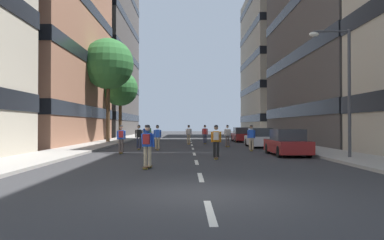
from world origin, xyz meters
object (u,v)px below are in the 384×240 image
parked_car_far (242,135)px  skater_9 (147,144)px  skater_4 (228,134)px  skater_10 (139,136)px  street_tree_mid (120,89)px  skater_6 (157,136)px  street_tree_near (108,64)px  skater_3 (121,137)px  skater_5 (216,139)px  streetlamp_right (342,78)px  skater_1 (251,136)px  parked_car_near (287,143)px  skater_7 (205,133)px  parked_car_mid (260,138)px  skater_8 (146,134)px  skater_2 (149,132)px  skater_0 (189,133)px

parked_car_far → skater_9: (-7.42, -23.93, 0.32)m
skater_4 → skater_10: 7.47m
street_tree_mid → skater_6: size_ratio=4.43×
street_tree_near → skater_4: size_ratio=5.68×
skater_3 → skater_10: (0.63, 3.65, -0.03)m
street_tree_near → skater_5: size_ratio=5.68×
streetlamp_right → skater_1: 7.99m
parked_car_far → skater_5: size_ratio=2.47×
skater_1 → skater_6: (-6.46, 0.91, 0.00)m
parked_car_near → skater_7: 14.00m
streetlamp_right → skater_3: (-11.97, 4.26, -3.12)m
parked_car_near → skater_5: 4.86m
skater_1 → skater_6: bearing=172.0°
street_tree_near → street_tree_mid: street_tree_near is taller
parked_car_mid → streetlamp_right: streetlamp_right is taller
parked_car_far → street_tree_near: bearing=-168.7°
parked_car_near → skater_6: 9.16m
parked_car_mid → streetlamp_right: bearing=-78.9°
parked_car_near → skater_5: bearing=-152.5°
skater_4 → parked_car_near: bearing=-73.3°
parked_car_mid → skater_5: skater_5 is taller
parked_car_mid → skater_5: size_ratio=2.47×
skater_4 → skater_8: size_ratio=1.00×
skater_3 → skater_7: 13.17m
skater_9 → parked_car_near: bearing=40.9°
street_tree_near → skater_2: (3.62, 3.46, -6.71)m
parked_car_near → street_tree_mid: bearing=122.1°
parked_car_far → street_tree_mid: size_ratio=0.56×
skater_2 → skater_1: bearing=-59.8°
parked_car_near → skater_6: bearing=149.5°
skater_6 → parked_car_far: bearing=58.5°
skater_2 → skater_6: bearing=-81.6°
skater_3 → skater_4: (7.36, 6.90, 0.00)m
parked_car_near → skater_0: skater_0 is taller
street_tree_near → skater_1: bearing=-42.5°
skater_0 → skater_8: size_ratio=1.00×
street_tree_mid → skater_2: size_ratio=4.43×
street_tree_mid → skater_5: street_tree_mid is taller
skater_1 → street_tree_near: bearing=137.5°
street_tree_mid → skater_10: (4.25, -16.30, -4.98)m
parked_car_mid → skater_10: (-9.25, -2.71, 0.29)m
streetlamp_right → skater_10: 14.18m
skater_2 → skater_7: 7.56m
skater_4 → skater_7: size_ratio=1.00×
skater_7 → skater_9: (-3.31, -19.80, 0.03)m
skater_1 → skater_0: bearing=115.9°
parked_car_mid → skater_10: size_ratio=2.47×
street_tree_mid → skater_2: 6.93m
skater_0 → skater_3: size_ratio=1.00×
street_tree_mid → skater_7: (9.40, -8.12, -4.98)m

